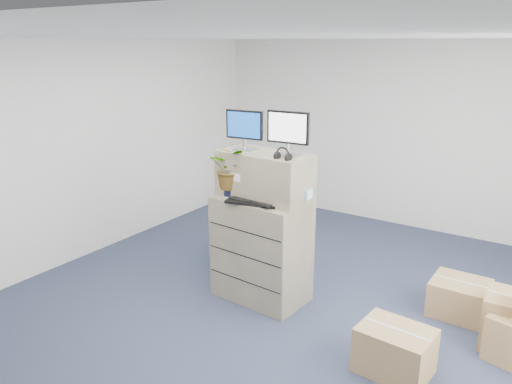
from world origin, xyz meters
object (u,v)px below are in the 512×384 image
office_chair (247,234)px  keyboard (253,202)px  monitor_left (244,128)px  potted_plant (231,174)px  water_bottle (268,187)px  filing_cabinet_lower (261,249)px  monitor_right (288,131)px

office_chair → keyboard: bearing=99.3°
monitor_left → potted_plant: size_ratio=0.76×
water_bottle → filing_cabinet_lower: bearing=-157.8°
filing_cabinet_lower → keyboard: 0.62m
filing_cabinet_lower → office_chair: (-0.72, 0.75, -0.23)m
office_chair → water_bottle: bearing=108.4°
filing_cabinet_lower → monitor_left: size_ratio=2.70×
monitor_left → keyboard: monitor_left is taller
water_bottle → office_chair: (-0.78, 0.73, -0.95)m
office_chair → filing_cabinet_lower: bearing=104.7°
filing_cabinet_lower → office_chair: filing_cabinet_lower is taller
keyboard → water_bottle: bearing=59.9°
potted_plant → monitor_right: bearing=14.7°
filing_cabinet_lower → monitor_left: (-0.25, 0.05, 1.31)m
monitor_right → water_bottle: 0.65m
monitor_left → potted_plant: (-0.07, -0.15, -0.48)m
keyboard → monitor_right: bearing=27.2°
keyboard → water_bottle: water_bottle is taller
monitor_right → office_chair: bearing=141.6°
monitor_right → potted_plant: size_ratio=0.81×
water_bottle → potted_plant: (-0.39, -0.13, 0.12)m
filing_cabinet_lower → keyboard: size_ratio=2.07×
monitor_right → keyboard: size_ratio=0.82×
monitor_left → monitor_right: monitor_right is taller
potted_plant → water_bottle: bearing=18.2°
monitor_left → water_bottle: monitor_left is taller
keyboard → monitor_left: bearing=127.4°
keyboard → office_chair: bearing=115.5°
filing_cabinet_lower → monitor_right: monitor_right is taller
potted_plant → keyboard: bearing=-11.5°
keyboard → filing_cabinet_lower: bearing=79.7°
water_bottle → potted_plant: bearing=-161.8°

